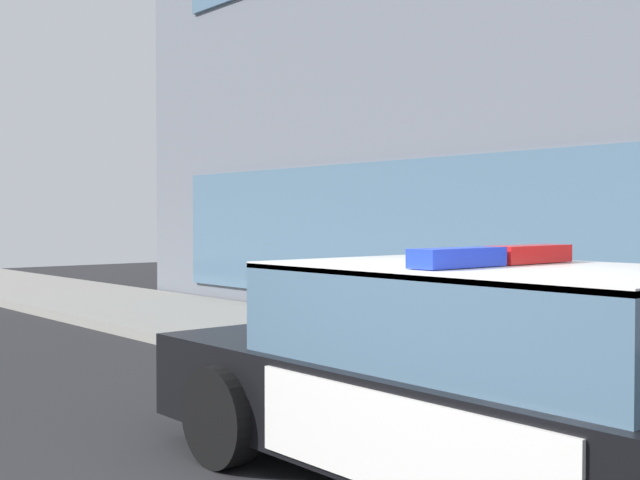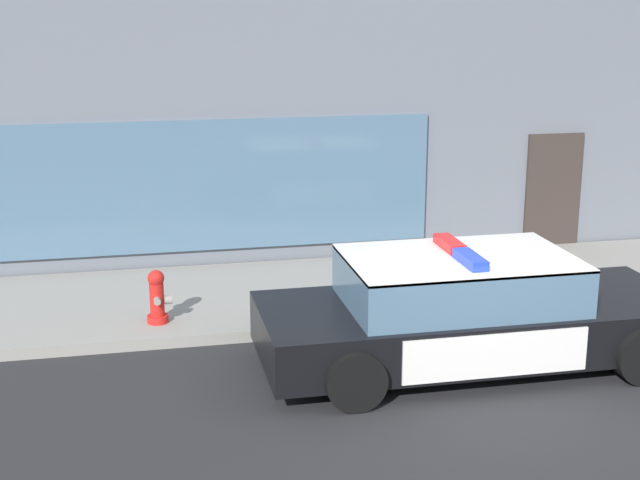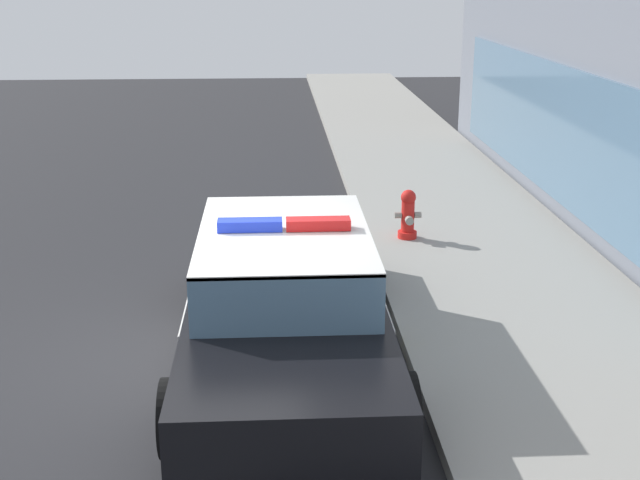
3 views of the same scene
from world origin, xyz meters
TOP-DOWN VIEW (x-y plane):
  - ground at (0.00, 0.00)m, footprint 48.00×48.00m
  - sidewalk at (0.00, 3.86)m, footprint 48.00×3.17m
  - police_cruiser at (0.17, 1.02)m, footprint 5.18×2.15m
  - fire_hydrant at (-3.47, 2.88)m, footprint 0.34×0.39m

SIDE VIEW (x-z plane):
  - ground at x=0.00m, z-range 0.00..0.00m
  - sidewalk at x=0.00m, z-range 0.00..0.15m
  - fire_hydrant at x=-3.47m, z-range 0.14..0.86m
  - police_cruiser at x=0.17m, z-range -0.07..1.43m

